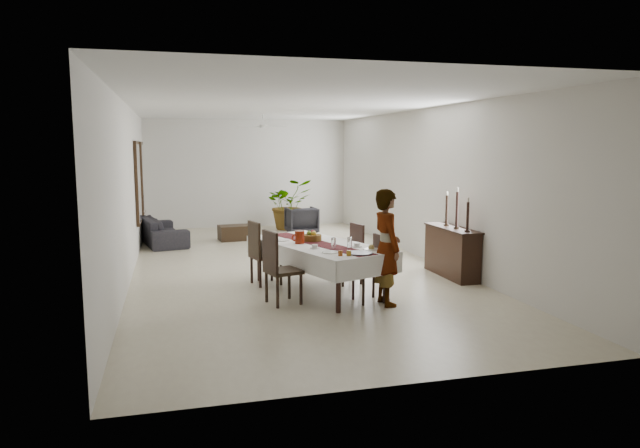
# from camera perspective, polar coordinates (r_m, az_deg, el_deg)

# --- Properties ---
(floor) EXTENTS (6.00, 12.00, 0.00)m
(floor) POSITION_cam_1_polar(r_m,az_deg,el_deg) (11.61, -3.24, -4.21)
(floor) COLOR beige
(floor) RESTS_ON ground
(ceiling) EXTENTS (6.00, 12.00, 0.02)m
(ceiling) POSITION_cam_1_polar(r_m,az_deg,el_deg) (11.38, -3.36, 11.75)
(ceiling) COLOR silver
(ceiling) RESTS_ON wall_back
(wall_back) EXTENTS (6.00, 0.02, 3.20)m
(wall_back) POSITION_cam_1_polar(r_m,az_deg,el_deg) (17.30, -7.23, 5.04)
(wall_back) COLOR silver
(wall_back) RESTS_ON floor
(wall_front) EXTENTS (6.00, 0.02, 3.20)m
(wall_front) POSITION_cam_1_polar(r_m,az_deg,el_deg) (5.65, 8.75, -0.54)
(wall_front) COLOR silver
(wall_front) RESTS_ON floor
(wall_left) EXTENTS (0.02, 12.00, 3.20)m
(wall_left) POSITION_cam_1_polar(r_m,az_deg,el_deg) (11.19, -18.56, 3.23)
(wall_left) COLOR silver
(wall_left) RESTS_ON floor
(wall_right) EXTENTS (0.02, 12.00, 3.20)m
(wall_right) POSITION_cam_1_polar(r_m,az_deg,el_deg) (12.33, 10.54, 3.88)
(wall_right) COLOR silver
(wall_right) RESTS_ON floor
(dining_table_top) EXTENTS (1.86, 2.76, 0.05)m
(dining_table_top) POSITION_cam_1_polar(r_m,az_deg,el_deg) (9.47, -0.17, -2.18)
(dining_table_top) COLOR black
(dining_table_top) RESTS_ON table_leg_fl
(table_leg_fl) EXTENTS (0.10, 0.10, 0.74)m
(table_leg_fl) POSITION_cam_1_polar(r_m,az_deg,el_deg) (8.32, 1.85, -6.39)
(table_leg_fl) COLOR black
(table_leg_fl) RESTS_ON floor
(table_leg_fr) EXTENTS (0.10, 0.10, 0.74)m
(table_leg_fr) POSITION_cam_1_polar(r_m,az_deg,el_deg) (8.89, 6.75, -5.52)
(table_leg_fr) COLOR black
(table_leg_fr) RESTS_ON floor
(table_leg_bl) EXTENTS (0.10, 0.10, 0.74)m
(table_leg_bl) POSITION_cam_1_polar(r_m,az_deg,el_deg) (10.33, -6.10, -3.63)
(table_leg_bl) COLOR black
(table_leg_bl) RESTS_ON floor
(table_leg_br) EXTENTS (0.10, 0.10, 0.74)m
(table_leg_br) POSITION_cam_1_polar(r_m,az_deg,el_deg) (10.80, -1.71, -3.10)
(table_leg_br) COLOR black
(table_leg_br) RESTS_ON floor
(tablecloth_top) EXTENTS (2.10, 3.01, 0.01)m
(tablecloth_top) POSITION_cam_1_polar(r_m,az_deg,el_deg) (9.47, -0.17, -1.99)
(tablecloth_top) COLOR white
(tablecloth_top) RESTS_ON dining_table_top
(tablecloth_drape_left) EXTENTS (0.93, 2.59, 0.32)m
(tablecloth_drape_left) POSITION_cam_1_polar(r_m,az_deg,el_deg) (9.17, -3.40, -3.30)
(tablecloth_drape_left) COLOR white
(tablecloth_drape_left) RESTS_ON dining_table_top
(tablecloth_drape_right) EXTENTS (0.93, 2.59, 0.32)m
(tablecloth_drape_right) POSITION_cam_1_polar(r_m,az_deg,el_deg) (9.85, 2.83, -2.52)
(tablecloth_drape_right) COLOR white
(tablecloth_drape_right) RESTS_ON dining_table_top
(tablecloth_drape_near) EXTENTS (1.19, 0.43, 0.32)m
(tablecloth_drape_near) POSITION_cam_1_polar(r_m,az_deg,el_deg) (8.42, 5.06, -4.32)
(tablecloth_drape_near) COLOR white
(tablecloth_drape_near) RESTS_ON dining_table_top
(tablecloth_drape_far) EXTENTS (1.19, 0.43, 0.32)m
(tablecloth_drape_far) POSITION_cam_1_polar(r_m,az_deg,el_deg) (10.64, -4.29, -1.77)
(tablecloth_drape_far) COLOR white
(tablecloth_drape_far) RESTS_ON dining_table_top
(table_runner) EXTENTS (1.24, 2.63, 0.00)m
(table_runner) POSITION_cam_1_polar(r_m,az_deg,el_deg) (9.47, -0.17, -1.94)
(table_runner) COLOR maroon
(table_runner) RESTS_ON tablecloth_top
(red_pitcher) EXTENTS (0.20, 0.20, 0.21)m
(red_pitcher) POSITION_cam_1_polar(r_m,az_deg,el_deg) (9.44, -2.05, -1.33)
(red_pitcher) COLOR maroon
(red_pitcher) RESTS_ON tablecloth_top
(pitcher_handle) EXTENTS (0.13, 0.06, 0.13)m
(pitcher_handle) POSITION_cam_1_polar(r_m,az_deg,el_deg) (9.39, -2.52, -1.38)
(pitcher_handle) COLOR #98230B
(pitcher_handle) RESTS_ON red_pitcher
(wine_glass_near) EXTENTS (0.07, 0.07, 0.18)m
(wine_glass_near) POSITION_cam_1_polar(r_m,az_deg,el_deg) (8.97, 2.98, -1.92)
(wine_glass_near) COLOR white
(wine_glass_near) RESTS_ON tablecloth_top
(wine_glass_mid) EXTENTS (0.07, 0.07, 0.18)m
(wine_glass_mid) POSITION_cam_1_polar(r_m,az_deg,el_deg) (8.92, 1.37, -1.97)
(wine_glass_mid) COLOR white
(wine_glass_mid) RESTS_ON tablecloth_top
(teacup_right) EXTENTS (0.10, 0.10, 0.06)m
(teacup_right) POSITION_cam_1_polar(r_m,az_deg,el_deg) (9.14, 3.73, -2.12)
(teacup_right) COLOR silver
(teacup_right) RESTS_ON saucer_right
(saucer_right) EXTENTS (0.16, 0.16, 0.01)m
(saucer_right) POSITION_cam_1_polar(r_m,az_deg,el_deg) (9.14, 3.73, -2.27)
(saucer_right) COLOR white
(saucer_right) RESTS_ON tablecloth_top
(teacup_left) EXTENTS (0.10, 0.10, 0.06)m
(teacup_left) POSITION_cam_1_polar(r_m,az_deg,el_deg) (8.98, -0.53, -2.27)
(teacup_left) COLOR silver
(teacup_left) RESTS_ON saucer_left
(saucer_left) EXTENTS (0.16, 0.16, 0.01)m
(saucer_left) POSITION_cam_1_polar(r_m,az_deg,el_deg) (8.99, -0.53, -2.43)
(saucer_left) COLOR white
(saucer_left) RESTS_ON tablecloth_top
(plate_near_right) EXTENTS (0.26, 0.26, 0.02)m
(plate_near_right) POSITION_cam_1_polar(r_m,az_deg,el_deg) (8.92, 5.15, -2.54)
(plate_near_right) COLOR white
(plate_near_right) RESTS_ON tablecloth_top
(bread_near_right) EXTENTS (0.10, 0.10, 0.10)m
(bread_near_right) POSITION_cam_1_polar(r_m,az_deg,el_deg) (8.91, 5.16, -2.35)
(bread_near_right) COLOR tan
(bread_near_right) RESTS_ON plate_near_right
(plate_near_left) EXTENTS (0.26, 0.26, 0.02)m
(plate_near_left) POSITION_cam_1_polar(r_m,az_deg,el_deg) (8.64, 1.04, -2.84)
(plate_near_left) COLOR silver
(plate_near_left) RESTS_ON tablecloth_top
(plate_far_left) EXTENTS (0.26, 0.26, 0.02)m
(plate_far_left) POSITION_cam_1_polar(r_m,az_deg,el_deg) (9.78, -3.74, -1.61)
(plate_far_left) COLOR white
(plate_far_left) RESTS_ON tablecloth_top
(serving_tray) EXTENTS (0.38, 0.38, 0.02)m
(serving_tray) POSITION_cam_1_polar(r_m,az_deg,el_deg) (8.58, 4.01, -2.92)
(serving_tray) COLOR #48474C
(serving_tray) RESTS_ON tablecloth_top
(jam_jar_a) EXTENTS (0.07, 0.07, 0.08)m
(jam_jar_a) POSITION_cam_1_polar(r_m,az_deg,el_deg) (8.41, 2.89, -2.92)
(jam_jar_a) COLOR #9C6C16
(jam_jar_a) RESTS_ON tablecloth_top
(jam_jar_b) EXTENTS (0.07, 0.07, 0.08)m
(jam_jar_b) POSITION_cam_1_polar(r_m,az_deg,el_deg) (8.40, 2.05, -2.93)
(jam_jar_b) COLOR #934515
(jam_jar_b) RESTS_ON tablecloth_top
(fruit_basket) EXTENTS (0.32, 0.32, 0.11)m
(fruit_basket) POSITION_cam_1_polar(r_m,az_deg,el_deg) (9.71, -0.79, -1.39)
(fruit_basket) COLOR brown
(fruit_basket) RESTS_ON tablecloth_top
(fruit_red) EXTENTS (0.10, 0.10, 0.10)m
(fruit_red) POSITION_cam_1_polar(r_m,az_deg,el_deg) (9.73, -0.70, -0.89)
(fruit_red) COLOR maroon
(fruit_red) RESTS_ON fruit_basket
(fruit_green) EXTENTS (0.09, 0.09, 0.09)m
(fruit_green) POSITION_cam_1_polar(r_m,az_deg,el_deg) (9.70, -1.10, -0.92)
(fruit_green) COLOR olive
(fruit_green) RESTS_ON fruit_basket
(fruit_yellow) EXTENTS (0.09, 0.09, 0.09)m
(fruit_yellow) POSITION_cam_1_polar(r_m,az_deg,el_deg) (9.65, -0.61, -0.96)
(fruit_yellow) COLOR gold
(fruit_yellow) RESTS_ON fruit_basket
(chair_right_near_seat) EXTENTS (0.49, 0.49, 0.05)m
(chair_right_near_seat) POSITION_cam_1_polar(r_m,az_deg,el_deg) (8.93, 4.90, -4.86)
(chair_right_near_seat) COLOR black
(chair_right_near_seat) RESTS_ON chair_right_near_leg_fl
(chair_right_near_leg_fl) EXTENTS (0.05, 0.05, 0.43)m
(chair_right_near_leg_fl) POSITION_cam_1_polar(r_m,az_deg,el_deg) (8.91, 6.44, -6.51)
(chair_right_near_leg_fl) COLOR black
(chair_right_near_leg_fl) RESTS_ON floor
(chair_right_near_leg_fr) EXTENTS (0.05, 0.05, 0.43)m
(chair_right_near_leg_fr) POSITION_cam_1_polar(r_m,az_deg,el_deg) (9.22, 5.37, -6.01)
(chair_right_near_leg_fr) COLOR black
(chair_right_near_leg_fr) RESTS_ON floor
(chair_right_near_leg_bl) EXTENTS (0.05, 0.05, 0.43)m
(chair_right_near_leg_bl) POSITION_cam_1_polar(r_m,az_deg,el_deg) (8.75, 4.36, -6.75)
(chair_right_near_leg_bl) COLOR black
(chair_right_near_leg_bl) RESTS_ON floor
(chair_right_near_leg_br) EXTENTS (0.05, 0.05, 0.43)m
(chair_right_near_leg_br) POSITION_cam_1_polar(r_m,az_deg,el_deg) (9.06, 3.34, -6.23)
(chair_right_near_leg_br) COLOR black
(chair_right_near_leg_br) RESTS_ON floor
(chair_right_near_back) EXTENTS (0.10, 0.44, 0.56)m
(chair_right_near_back) POSITION_cam_1_polar(r_m,az_deg,el_deg) (8.96, 6.06, -2.88)
(chair_right_near_back) COLOR black
(chair_right_near_back) RESTS_ON chair_right_near_seat
(chair_right_far_seat) EXTENTS (0.53, 0.53, 0.05)m
(chair_right_far_seat) POSITION_cam_1_polar(r_m,az_deg,el_deg) (10.07, 2.71, -3.36)
(chair_right_far_seat) COLOR black
(chair_right_far_seat) RESTS_ON chair_right_far_leg_fl
(chair_right_far_leg_fl) EXTENTS (0.05, 0.05, 0.44)m
(chair_right_far_leg_fl) POSITION_cam_1_polar(r_m,az_deg,el_deg) (10.05, 4.12, -4.82)
(chair_right_far_leg_fl) COLOR black
(chair_right_far_leg_fl) RESTS_ON floor
(chair_right_far_leg_fr) EXTENTS (0.05, 0.05, 0.44)m
(chair_right_far_leg_fr) POSITION_cam_1_polar(r_m,az_deg,el_deg) (10.36, 3.08, -4.43)
(chair_right_far_leg_fr) COLOR black
(chair_right_far_leg_fr) RESTS_ON floor
(chair_right_far_leg_bl) EXTENTS (0.05, 0.05, 0.44)m
(chair_right_far_leg_bl) POSITION_cam_1_polar(r_m,az_deg,el_deg) (9.87, 2.30, -5.04)
(chair_right_far_leg_bl) COLOR black
(chair_right_far_leg_bl) RESTS_ON floor
(chair_right_far_leg_br) EXTENTS (0.05, 0.05, 0.44)m
(chair_right_far_leg_br) POSITION_cam_1_polar(r_m,az_deg,el_deg) (10.19, 1.30, -4.63)
(chair_right_far_leg_br) COLOR black
(chair_right_far_leg_br) RESTS_ON floor
(chair_right_far_back) EXTENTS (0.14, 0.44, 0.57)m
(chair_right_far_back) POSITION_cam_1_polar(r_m,az_deg,el_deg) (10.11, 3.72, -1.57)
(chair_right_far_back) COLOR black
(chair_right_far_back) RESTS_ON chair_right_far_seat
(chair_left_near_seat) EXTENTS (0.59, 0.59, 0.05)m
(chair_left_near_seat) POSITION_cam_1_polar(r_m,az_deg,el_deg) (8.79, -3.68, -4.74)
(chair_left_near_seat) COLOR black
(chair_left_near_seat) RESTS_ON chair_left_near_leg_fl
(chair_left_near_leg_fl) EXTENTS (0.06, 0.06, 0.48)m
(chair_left_near_leg_fl) POSITION_cam_1_polar(r_m,az_deg,el_deg) (8.94, -5.37, -6.30)
(chair_left_near_leg_fl) COLOR black
(chair_left_near_leg_fl) RESTS_ON floor
(chair_left_near_leg_fr) EXTENTS (0.06, 0.06, 0.48)m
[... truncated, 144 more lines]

